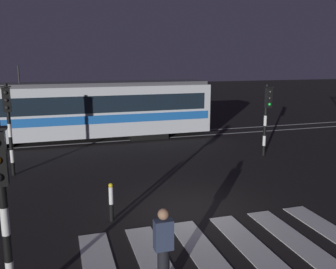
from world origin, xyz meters
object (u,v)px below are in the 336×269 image
object	(u,v)px
traffic_light_corner_far_left	(8,116)
bollard_island_edge	(111,202)
pedestrian_waiting_at_kerb	(163,249)
traffic_light_corner_far_right	(267,109)
traffic_light_corner_near_left	(1,192)
tram	(68,110)

from	to	relation	value
traffic_light_corner_far_left	bollard_island_edge	xyz separation A→B (m)	(3.01, -5.24, -1.80)
pedestrian_waiting_at_kerb	bollard_island_edge	size ratio (longest dim) A/B	1.54
traffic_light_corner_far_right	traffic_light_corner_near_left	distance (m)	13.15
pedestrian_waiting_at_kerb	traffic_light_corner_near_left	bearing A→B (deg)	177.29
pedestrian_waiting_at_kerb	tram	bearing A→B (deg)	94.20
tram	pedestrian_waiting_at_kerb	size ratio (longest dim) A/B	9.31
traffic_light_corner_far_right	pedestrian_waiting_at_kerb	distance (m)	11.30
traffic_light_corner_near_left	bollard_island_edge	world-z (taller)	traffic_light_corner_near_left
pedestrian_waiting_at_kerb	bollard_island_edge	xyz separation A→B (m)	(-0.47, 3.46, -0.32)
tram	traffic_light_corner_near_left	bearing A→B (deg)	-96.89
traffic_light_corner_near_left	tram	distance (m)	14.28
traffic_light_corner_far_left	pedestrian_waiting_at_kerb	bearing A→B (deg)	-68.21
traffic_light_corner_far_left	pedestrian_waiting_at_kerb	distance (m)	9.49
traffic_light_corner_far_right	traffic_light_corner_far_left	xyz separation A→B (m)	(-11.01, 0.38, 0.15)
traffic_light_corner_near_left	traffic_light_corner_far_left	distance (m)	8.60
traffic_light_corner_far_right	bollard_island_edge	distance (m)	9.50
traffic_light_corner_far_right	tram	size ratio (longest dim) A/B	0.21
traffic_light_corner_near_left	traffic_light_corner_far_left	size ratio (longest dim) A/B	0.98
traffic_light_corner_far_right	traffic_light_corner_far_left	distance (m)	11.01
traffic_light_corner_far_right	traffic_light_corner_far_left	world-z (taller)	traffic_light_corner_far_left
traffic_light_corner_far_right	tram	distance (m)	10.47
pedestrian_waiting_at_kerb	traffic_light_corner_far_left	bearing A→B (deg)	111.79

